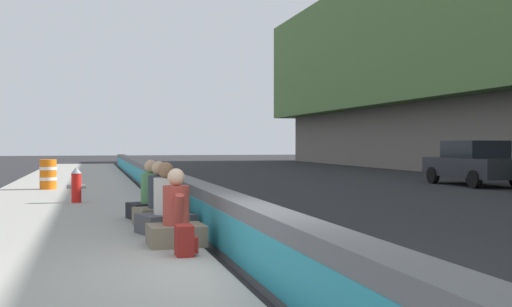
{
  "coord_description": "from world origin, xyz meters",
  "views": [
    {
      "loc": [
        -7.0,
        1.96,
        1.6
      ],
      "look_at": [
        5.23,
        -1.25,
        1.4
      ],
      "focal_mm": 44.12,
      "sensor_mm": 36.0,
      "label": 1
    }
  ],
  "objects_px": {
    "construction_barrel": "(48,174)",
    "fire_hydrant": "(76,184)",
    "seated_person_middle": "(166,211)",
    "seated_person_rear": "(159,205)",
    "parked_car_fourth": "(473,163)",
    "seated_person_far": "(151,200)",
    "backpack": "(185,241)",
    "seated_person_foreground": "(176,221)"
  },
  "relations": [
    {
      "from": "seated_person_far",
      "to": "fire_hydrant",
      "type": "bearing_deg",
      "value": 21.11
    },
    {
      "from": "seated_person_far",
      "to": "parked_car_fourth",
      "type": "bearing_deg",
      "value": -56.03
    },
    {
      "from": "seated_person_far",
      "to": "seated_person_rear",
      "type": "bearing_deg",
      "value": -176.78
    },
    {
      "from": "fire_hydrant",
      "to": "seated_person_rear",
      "type": "relative_size",
      "value": 0.77
    },
    {
      "from": "seated_person_rear",
      "to": "parked_car_fourth",
      "type": "distance_m",
      "value": 16.13
    },
    {
      "from": "seated_person_far",
      "to": "parked_car_fourth",
      "type": "xyz_separation_m",
      "value": [
        8.72,
        -12.95,
        0.37
      ]
    },
    {
      "from": "seated_person_middle",
      "to": "construction_barrel",
      "type": "relative_size",
      "value": 1.22
    },
    {
      "from": "seated_person_foreground",
      "to": "seated_person_rear",
      "type": "height_order",
      "value": "seated_person_rear"
    },
    {
      "from": "fire_hydrant",
      "to": "seated_person_foreground",
      "type": "relative_size",
      "value": 0.8
    },
    {
      "from": "seated_person_rear",
      "to": "construction_barrel",
      "type": "bearing_deg",
      "value": 14.44
    },
    {
      "from": "seated_person_foreground",
      "to": "construction_barrel",
      "type": "relative_size",
      "value": 1.16
    },
    {
      "from": "seated_person_far",
      "to": "backpack",
      "type": "distance_m",
      "value": 4.2
    },
    {
      "from": "seated_person_foreground",
      "to": "seated_person_rear",
      "type": "xyz_separation_m",
      "value": [
        2.36,
        -0.0,
        0.01
      ]
    },
    {
      "from": "fire_hydrant",
      "to": "parked_car_fourth",
      "type": "relative_size",
      "value": 0.19
    },
    {
      "from": "fire_hydrant",
      "to": "seated_person_foreground",
      "type": "height_order",
      "value": "seated_person_foreground"
    },
    {
      "from": "seated_person_far",
      "to": "parked_car_fourth",
      "type": "height_order",
      "value": "parked_car_fourth"
    },
    {
      "from": "seated_person_foreground",
      "to": "construction_barrel",
      "type": "height_order",
      "value": "seated_person_foreground"
    },
    {
      "from": "construction_barrel",
      "to": "seated_person_rear",
      "type": "bearing_deg",
      "value": -165.56
    },
    {
      "from": "seated_person_rear",
      "to": "backpack",
      "type": "relative_size",
      "value": 2.86
    },
    {
      "from": "seated_person_foreground",
      "to": "backpack",
      "type": "height_order",
      "value": "seated_person_foreground"
    },
    {
      "from": "seated_person_middle",
      "to": "seated_person_far",
      "type": "xyz_separation_m",
      "value": [
        2.04,
        0.06,
        -0.0
      ]
    },
    {
      "from": "fire_hydrant",
      "to": "parked_car_fourth",
      "type": "height_order",
      "value": "parked_car_fourth"
    },
    {
      "from": "construction_barrel",
      "to": "backpack",
      "type": "bearing_deg",
      "value": -169.03
    },
    {
      "from": "construction_barrel",
      "to": "parked_car_fourth",
      "type": "distance_m",
      "value": 15.41
    },
    {
      "from": "seated_person_middle",
      "to": "parked_car_fourth",
      "type": "bearing_deg",
      "value": -50.14
    },
    {
      "from": "fire_hydrant",
      "to": "seated_person_rear",
      "type": "height_order",
      "value": "seated_person_rear"
    },
    {
      "from": "fire_hydrant",
      "to": "seated_person_middle",
      "type": "relative_size",
      "value": 0.76
    },
    {
      "from": "construction_barrel",
      "to": "fire_hydrant",
      "type": "bearing_deg",
      "value": -168.83
    },
    {
      "from": "fire_hydrant",
      "to": "seated_person_far",
      "type": "bearing_deg",
      "value": -158.89
    },
    {
      "from": "seated_person_foreground",
      "to": "seated_person_far",
      "type": "bearing_deg",
      "value": 0.94
    },
    {
      "from": "seated_person_middle",
      "to": "parked_car_fourth",
      "type": "xyz_separation_m",
      "value": [
        10.76,
        -12.89,
        0.36
      ]
    },
    {
      "from": "seated_person_rear",
      "to": "construction_barrel",
      "type": "distance_m",
      "value": 10.1
    },
    {
      "from": "fire_hydrant",
      "to": "seated_person_middle",
      "type": "height_order",
      "value": "seated_person_middle"
    },
    {
      "from": "seated_person_middle",
      "to": "seated_person_rear",
      "type": "height_order",
      "value": "seated_person_middle"
    },
    {
      "from": "fire_hydrant",
      "to": "backpack",
      "type": "relative_size",
      "value": 2.2
    },
    {
      "from": "seated_person_foreground",
      "to": "seated_person_far",
      "type": "relative_size",
      "value": 0.97
    },
    {
      "from": "seated_person_rear",
      "to": "parked_car_fourth",
      "type": "bearing_deg",
      "value": -53.07
    },
    {
      "from": "backpack",
      "to": "parked_car_fourth",
      "type": "xyz_separation_m",
      "value": [
        12.92,
        -12.89,
        0.53
      ]
    },
    {
      "from": "seated_person_foreground",
      "to": "fire_hydrant",
      "type": "bearing_deg",
      "value": 12.1
    },
    {
      "from": "fire_hydrant",
      "to": "construction_barrel",
      "type": "distance_m",
      "value": 5.07
    },
    {
      "from": "seated_person_rear",
      "to": "seated_person_far",
      "type": "height_order",
      "value": "same"
    },
    {
      "from": "seated_person_middle",
      "to": "seated_person_rear",
      "type": "distance_m",
      "value": 1.08
    }
  ]
}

